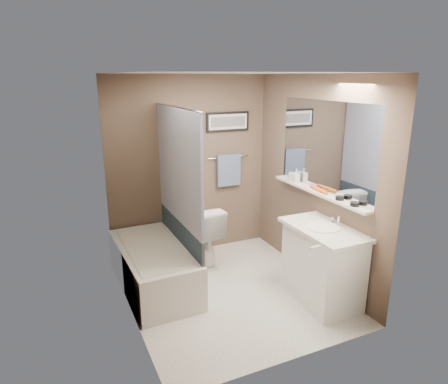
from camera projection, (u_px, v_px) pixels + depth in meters
name	position (u px, v px, depth m)	size (l,w,h in m)	color
ground	(229.00, 292.00, 4.56)	(2.50, 2.50, 0.00)	silver
ceiling	(230.00, 75.00, 3.89)	(2.20, 2.50, 0.04)	white
wall_back	(190.00, 168.00, 5.29)	(2.20, 0.04, 2.40)	brown
wall_front	(297.00, 231.00, 3.15)	(2.20, 0.04, 2.40)	brown
wall_left	(127.00, 204.00, 3.79)	(0.04, 2.50, 2.40)	brown
wall_right	(313.00, 180.00, 4.65)	(0.04, 2.50, 2.40)	brown
tile_surround	(118.00, 209.00, 4.28)	(0.02, 1.55, 2.00)	tan
curtain_rod	(176.00, 107.00, 4.26)	(0.02, 0.02, 1.55)	silver
curtain_upper	(178.00, 167.00, 4.44)	(0.03, 1.45, 1.28)	silver
curtain_lower	(181.00, 235.00, 4.67)	(0.03, 1.45, 0.36)	#2A3C4E
mirror	(325.00, 147.00, 4.41)	(0.02, 1.60, 1.00)	silver
shelf	(318.00, 192.00, 4.53)	(0.12, 1.60, 0.03)	silver
towel_bar	(228.00, 157.00, 5.47)	(0.02, 0.02, 0.60)	silver
towel	(229.00, 170.00, 5.51)	(0.34, 0.05, 0.44)	#899FC7
art_frame	(228.00, 122.00, 5.35)	(0.62, 0.03, 0.26)	black
art_mat	(228.00, 122.00, 5.34)	(0.56, 0.00, 0.20)	white
art_image	(228.00, 122.00, 5.34)	(0.50, 0.00, 0.13)	#595959
door	(350.00, 243.00, 3.41)	(0.80, 0.02, 2.00)	silver
door_handle	(315.00, 247.00, 3.33)	(0.02, 0.02, 0.10)	silver
bathtub	(154.00, 268.00, 4.59)	(0.70, 1.50, 0.50)	silver
tub_rim	(152.00, 248.00, 4.52)	(0.56, 1.36, 0.02)	beige
toilet	(198.00, 234.00, 5.18)	(0.44, 0.78, 0.79)	white
vanity	(322.00, 266.00, 4.31)	(0.50, 0.90, 0.80)	white
countertop	(324.00, 229.00, 4.19)	(0.54, 0.96, 0.04)	white
sink_basin	(323.00, 227.00, 4.18)	(0.34, 0.34, 0.01)	white
faucet_spout	(339.00, 221.00, 4.25)	(0.02, 0.02, 0.10)	white
faucet_knob	(332.00, 219.00, 4.34)	(0.05, 0.05, 0.05)	silver
candle_bowl_near	(354.00, 204.00, 4.00)	(0.09, 0.09, 0.04)	black
candle_bowl_far	(340.00, 198.00, 4.20)	(0.09, 0.09, 0.04)	black
hair_brush_front	(321.00, 191.00, 4.47)	(0.04, 0.04, 0.22)	orange
hair_brush_back	(316.00, 189.00, 4.54)	(0.04, 0.04, 0.22)	#DC4B1F
pink_comb	(308.00, 187.00, 4.69)	(0.03, 0.16, 0.01)	pink
glass_jar	(292.00, 176.00, 4.98)	(0.08, 0.08, 0.10)	silver
soap_bottle	(296.00, 176.00, 4.88)	(0.07, 0.08, 0.16)	#999999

